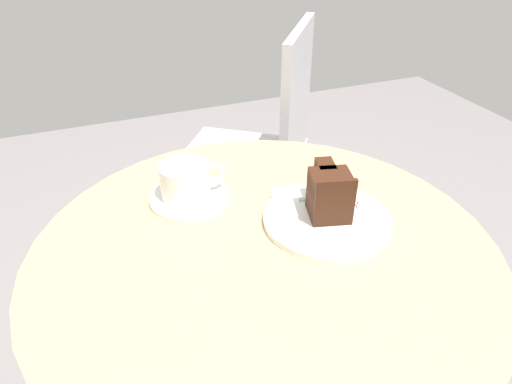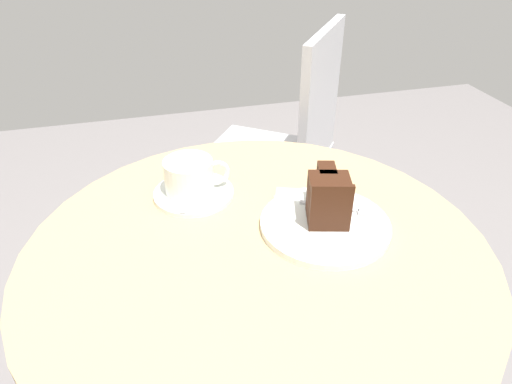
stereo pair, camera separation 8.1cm
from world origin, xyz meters
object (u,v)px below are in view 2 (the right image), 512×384
Objects in this scene: cake_plate at (325,224)px; cafe_chair at (288,144)px; fork at (348,209)px; teaspoon at (197,204)px; napkin at (314,214)px; coffee_cup at (190,175)px; saucer at (194,193)px; cake_slice at (328,198)px.

cake_plate is 0.65m from cafe_chair.
cake_plate is 0.06m from fork.
teaspoon is 0.49× the size of napkin.
coffee_cup reaches higher than fork.
cafe_chair reaches higher than cake_plate.
fork reaches higher than napkin.
coffee_cup is at bearing 138.74° from saucer.
saucer is 1.22× the size of coffee_cup.
cake_plate is 1.14× the size of napkin.
cafe_chair is (0.35, 0.46, -0.17)m from saucer.
saucer is 0.68× the size of cake_plate.
teaspoon is 0.64m from cafe_chair.
cake_plate reaches higher than saucer.
fork is at bearing -18.12° from napkin.
teaspoon reaches higher than saucer.
teaspoon is (-0.00, -0.05, 0.01)m from saucer.
fork is 0.65× the size of napkin.
cake_slice reaches higher than cake_plate.
teaspoon is at bearing -168.47° from fork.
fork is 0.06m from napkin.
napkin is (0.20, -0.07, -0.01)m from teaspoon.
teaspoon is at bearing 160.62° from napkin.
cake_plate is 0.05m from cake_slice.
teaspoon is at bearing 1.66° from cafe_chair.
cake_slice is (0.21, -0.15, 0.01)m from coffee_cup.
saucer is at bearing -118.41° from teaspoon.
coffee_cup reaches higher than cake_plate.
cake_slice is 0.66m from cafe_chair.
teaspoon is 0.27m from fork.
teaspoon is 0.24m from cake_slice.
fork reaches higher than teaspoon.
cafe_chair is at bearing 52.51° from coffee_cup.
coffee_cup reaches higher than saucer.
cafe_chair is at bearing 77.08° from cake_plate.
teaspoon is 0.88× the size of cake_slice.
cake_plate is at bearing -127.76° from fork.
cake_slice reaches higher than saucer.
napkin is 0.22× the size of cafe_chair.
cafe_chair is (0.14, 0.62, -0.17)m from cake_plate.
saucer is 0.17× the size of cafe_chair.
teaspoon is 0.21m from napkin.
napkin is 0.62m from cafe_chair.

